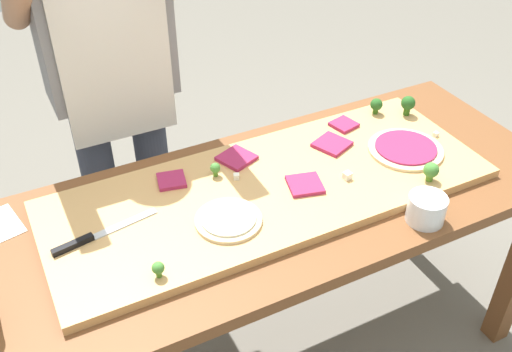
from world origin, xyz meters
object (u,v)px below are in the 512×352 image
(pizza_whole_cheese_artichoke, at_px, (228,219))
(cheese_crumble_b, at_px, (236,176))
(pizza_whole_beet_magenta, at_px, (406,149))
(cheese_crumble_c, at_px, (436,134))
(prep_table, at_px, (264,227))
(broccoli_floret_back_right, at_px, (158,268))
(pizza_slice_center, at_px, (237,158))
(cook_center, at_px, (110,66))
(pizza_slice_near_left, at_px, (332,144))
(broccoli_floret_center_right, at_px, (215,168))
(broccoli_floret_back_mid, at_px, (408,104))
(chefs_knife, at_px, (91,237))
(broccoli_floret_front_right, at_px, (376,105))
(cheese_crumble_a, at_px, (347,176))
(pizza_slice_near_right, at_px, (305,185))
(pizza_slice_far_left, at_px, (171,180))
(pizza_slice_far_right, at_px, (344,125))
(broccoli_floret_front_mid, at_px, (431,171))
(flour_cup, at_px, (426,210))

(pizza_whole_cheese_artichoke, distance_m, cheese_crumble_b, 0.19)
(pizza_whole_beet_magenta, distance_m, cheese_crumble_c, 0.14)
(prep_table, relative_size, cheese_crumble_c, 128.28)
(broccoli_floret_back_right, bearing_deg, pizza_slice_center, 43.30)
(cheese_crumble_b, relative_size, cook_center, 0.01)
(pizza_slice_near_left, bearing_deg, broccoli_floret_center_right, 176.82)
(broccoli_floret_back_mid, xyz_separation_m, cheese_crumble_c, (-0.00, -0.15, -0.04))
(cook_center, bearing_deg, cheese_crumble_b, -65.71)
(chefs_knife, bearing_deg, broccoli_floret_back_right, -60.84)
(broccoli_floret_front_right, height_order, cook_center, cook_center)
(broccoli_floret_back_right, xyz_separation_m, cheese_crumble_a, (0.62, 0.12, -0.02))
(pizza_slice_near_right, relative_size, cook_center, 0.06)
(chefs_knife, relative_size, pizza_slice_far_left, 3.67)
(chefs_knife, xyz_separation_m, pizza_slice_near_right, (0.61, -0.06, 0.00))
(pizza_slice_center, xyz_separation_m, pizza_slice_near_left, (0.30, -0.07, 0.00))
(broccoli_floret_center_right, xyz_separation_m, broccoli_floret_back_right, (-0.28, -0.31, -0.00))
(pizza_slice_near_left, height_order, cook_center, cook_center)
(pizza_slice_far_right, height_order, cheese_crumble_b, cheese_crumble_b)
(pizza_slice_far_left, xyz_separation_m, broccoli_floret_center_right, (0.13, -0.03, 0.02))
(broccoli_floret_center_right, bearing_deg, prep_table, -56.14)
(pizza_slice_far_right, bearing_deg, pizza_slice_center, -178.25)
(pizza_slice_near_left, height_order, broccoli_floret_front_right, broccoli_floret_front_right)
(prep_table, relative_size, pizza_slice_far_right, 24.25)
(pizza_slice_near_right, relative_size, broccoli_floret_front_right, 1.73)
(chefs_knife, bearing_deg, pizza_slice_near_right, -5.55)
(cheese_crumble_c, bearing_deg, pizza_whole_cheese_artichoke, -174.50)
(broccoli_floret_front_mid, bearing_deg, pizza_whole_beet_magenta, 77.21)
(broccoli_floret_front_right, bearing_deg, prep_table, -158.50)
(broccoli_floret_back_right, bearing_deg, cook_center, 81.03)
(cheese_crumble_c, distance_m, cook_center, 1.07)
(pizza_slice_far_right, distance_m, broccoli_floret_center_right, 0.50)
(flour_cup, bearing_deg, broccoli_floret_back_mid, 57.30)
(broccoli_floret_back_right, bearing_deg, pizza_slice_far_left, 65.10)
(pizza_slice_far_left, relative_size, cheese_crumble_c, 5.58)
(broccoli_floret_center_right, bearing_deg, cheese_crumble_c, -10.00)
(pizza_slice_center, bearing_deg, chefs_knife, -162.88)
(pizza_slice_near_left, relative_size, cheese_crumble_a, 4.59)
(flour_cup, bearing_deg, pizza_slice_near_left, 97.55)
(broccoli_floret_back_mid, xyz_separation_m, cheese_crumble_b, (-0.68, -0.06, -0.03))
(prep_table, bearing_deg, broccoli_floret_back_right, -155.38)
(pizza_slice_near_left, bearing_deg, pizza_slice_far_left, 174.22)
(broccoli_floret_front_mid, xyz_separation_m, broccoli_floret_back_right, (-0.83, -0.00, -0.01))
(broccoli_floret_back_mid, distance_m, cheese_crumble_a, 0.44)
(pizza_slice_center, bearing_deg, cheese_crumble_a, -43.43)
(pizza_slice_center, distance_m, flour_cup, 0.58)
(broccoli_floret_front_mid, distance_m, broccoli_floret_back_right, 0.83)
(pizza_slice_far_right, distance_m, cheese_crumble_b, 0.46)
(pizza_whole_cheese_artichoke, height_order, pizza_slice_far_right, pizza_whole_cheese_artichoke)
(pizza_slice_center, relative_size, pizza_slice_near_left, 0.98)
(prep_table, distance_m, pizza_slice_near_left, 0.35)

